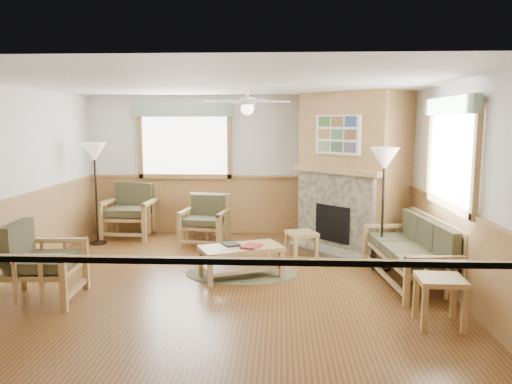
{
  "coord_description": "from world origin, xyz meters",
  "views": [
    {
      "loc": [
        0.76,
        -6.71,
        2.21
      ],
      "look_at": [
        0.4,
        0.7,
        1.15
      ],
      "focal_mm": 35.0,
      "sensor_mm": 36.0,
      "label": 1
    }
  ],
  "objects_px": {
    "armchair_back_right": "(205,220)",
    "floor_lamp_right": "(383,209)",
    "end_table_sofa": "(439,301)",
    "end_table_chairs": "(201,225)",
    "coffee_table": "(241,262)",
    "armchair_back_left": "(130,211)",
    "floor_lamp_left": "(96,194)",
    "armchair_left": "(42,261)",
    "footstool": "(302,243)",
    "sofa": "(409,250)"
  },
  "relations": [
    {
      "from": "armchair_left",
      "to": "coffee_table",
      "type": "xyz_separation_m",
      "value": [
        2.39,
        1.02,
        -0.27
      ]
    },
    {
      "from": "armchair_left",
      "to": "end_table_chairs",
      "type": "xyz_separation_m",
      "value": [
        1.43,
        3.43,
        -0.25
      ]
    },
    {
      "from": "armchair_back_left",
      "to": "floor_lamp_left",
      "type": "xyz_separation_m",
      "value": [
        -0.42,
        -0.58,
        0.41
      ]
    },
    {
      "from": "armchair_back_left",
      "to": "armchair_back_right",
      "type": "relative_size",
      "value": 1.17
    },
    {
      "from": "armchair_back_right",
      "to": "footstool",
      "type": "bearing_deg",
      "value": -13.15
    },
    {
      "from": "end_table_chairs",
      "to": "end_table_sofa",
      "type": "xyz_separation_m",
      "value": [
        3.24,
        -4.0,
        0.02
      ]
    },
    {
      "from": "coffee_table",
      "to": "floor_lamp_left",
      "type": "xyz_separation_m",
      "value": [
        -2.75,
        1.83,
        0.69
      ]
    },
    {
      "from": "end_table_chairs",
      "to": "end_table_sofa",
      "type": "height_order",
      "value": "end_table_sofa"
    },
    {
      "from": "armchair_left",
      "to": "floor_lamp_right",
      "type": "distance_m",
      "value": 4.72
    },
    {
      "from": "sofa",
      "to": "coffee_table",
      "type": "xyz_separation_m",
      "value": [
        -2.34,
        0.08,
        -0.22
      ]
    },
    {
      "from": "floor_lamp_left",
      "to": "floor_lamp_right",
      "type": "bearing_deg",
      "value": -15.55
    },
    {
      "from": "floor_lamp_left",
      "to": "floor_lamp_right",
      "type": "height_order",
      "value": "floor_lamp_left"
    },
    {
      "from": "floor_lamp_right",
      "to": "end_table_sofa",
      "type": "bearing_deg",
      "value": -84.1
    },
    {
      "from": "armchair_left",
      "to": "floor_lamp_left",
      "type": "xyz_separation_m",
      "value": [
        -0.36,
        2.85,
        0.43
      ]
    },
    {
      "from": "armchair_back_left",
      "to": "footstool",
      "type": "relative_size",
      "value": 2.26
    },
    {
      "from": "armchair_back_left",
      "to": "floor_lamp_left",
      "type": "height_order",
      "value": "floor_lamp_left"
    },
    {
      "from": "footstool",
      "to": "floor_lamp_right",
      "type": "bearing_deg",
      "value": -33.06
    },
    {
      "from": "armchair_back_right",
      "to": "floor_lamp_right",
      "type": "distance_m",
      "value": 3.25
    },
    {
      "from": "sofa",
      "to": "armchair_back_right",
      "type": "distance_m",
      "value": 3.73
    },
    {
      "from": "armchair_back_right",
      "to": "end_table_chairs",
      "type": "distance_m",
      "value": 0.54
    },
    {
      "from": "armchair_left",
      "to": "floor_lamp_right",
      "type": "relative_size",
      "value": 0.54
    },
    {
      "from": "footstool",
      "to": "floor_lamp_right",
      "type": "xyz_separation_m",
      "value": [
        1.16,
        -0.75,
        0.72
      ]
    },
    {
      "from": "sofa",
      "to": "footstool",
      "type": "bearing_deg",
      "value": -138.2
    },
    {
      "from": "sofa",
      "to": "floor_lamp_right",
      "type": "distance_m",
      "value": 0.79
    },
    {
      "from": "sofa",
      "to": "footstool",
      "type": "relative_size",
      "value": 4.26
    },
    {
      "from": "end_table_sofa",
      "to": "footstool",
      "type": "distance_m",
      "value": 3.14
    },
    {
      "from": "sofa",
      "to": "floor_lamp_left",
      "type": "relative_size",
      "value": 1.04
    },
    {
      "from": "armchair_left",
      "to": "floor_lamp_right",
      "type": "xyz_separation_m",
      "value": [
        4.46,
        1.51,
        0.42
      ]
    },
    {
      "from": "footstool",
      "to": "floor_lamp_right",
      "type": "height_order",
      "value": "floor_lamp_right"
    },
    {
      "from": "coffee_table",
      "to": "armchair_back_left",
      "type": "bearing_deg",
      "value": 109.94
    },
    {
      "from": "armchair_back_left",
      "to": "end_table_sofa",
      "type": "distance_m",
      "value": 6.1
    },
    {
      "from": "armchair_left",
      "to": "end_table_sofa",
      "type": "xyz_separation_m",
      "value": [
        4.67,
        -0.56,
        -0.22
      ]
    },
    {
      "from": "end_table_chairs",
      "to": "footstool",
      "type": "distance_m",
      "value": 2.21
    },
    {
      "from": "footstool",
      "to": "armchair_left",
      "type": "bearing_deg",
      "value": -145.54
    },
    {
      "from": "coffee_table",
      "to": "end_table_sofa",
      "type": "bearing_deg",
      "value": -58.79
    },
    {
      "from": "sofa",
      "to": "end_table_sofa",
      "type": "xyz_separation_m",
      "value": [
        -0.05,
        -1.51,
        -0.17
      ]
    },
    {
      "from": "sofa",
      "to": "armchair_left",
      "type": "bearing_deg",
      "value": -84.14
    },
    {
      "from": "floor_lamp_right",
      "to": "armchair_left",
      "type": "bearing_deg",
      "value": -161.28
    },
    {
      "from": "armchair_left",
      "to": "armchair_back_right",
      "type": "bearing_deg",
      "value": -32.05
    },
    {
      "from": "end_table_sofa",
      "to": "armchair_back_right",
      "type": "bearing_deg",
      "value": 131.38
    },
    {
      "from": "sofa",
      "to": "coffee_table",
      "type": "bearing_deg",
      "value": -97.33
    },
    {
      "from": "floor_lamp_right",
      "to": "end_table_chairs",
      "type": "bearing_deg",
      "value": 147.61
    },
    {
      "from": "floor_lamp_left",
      "to": "floor_lamp_right",
      "type": "relative_size",
      "value": 1.0
    },
    {
      "from": "armchair_left",
      "to": "end_table_sofa",
      "type": "relative_size",
      "value": 1.82
    },
    {
      "from": "sofa",
      "to": "footstool",
      "type": "xyz_separation_m",
      "value": [
        -1.43,
        1.32,
        -0.25
      ]
    },
    {
      "from": "sofa",
      "to": "footstool",
      "type": "distance_m",
      "value": 1.96
    },
    {
      "from": "end_table_chairs",
      "to": "floor_lamp_left",
      "type": "relative_size",
      "value": 0.27
    },
    {
      "from": "coffee_table",
      "to": "end_table_sofa",
      "type": "distance_m",
      "value": 2.78
    },
    {
      "from": "end_table_chairs",
      "to": "footstool",
      "type": "xyz_separation_m",
      "value": [
        1.87,
        -1.17,
        -0.05
      ]
    },
    {
      "from": "floor_lamp_left",
      "to": "end_table_sofa",
      "type": "bearing_deg",
      "value": -34.17
    }
  ]
}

